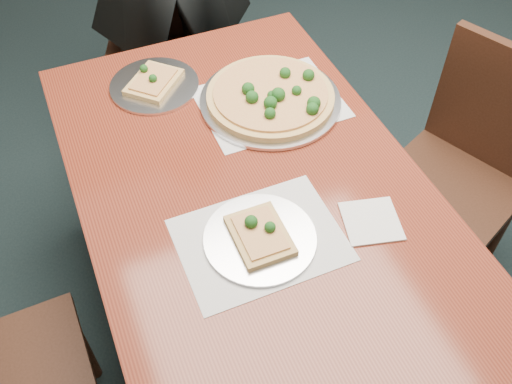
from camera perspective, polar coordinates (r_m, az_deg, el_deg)
name	(u,v)px	position (r m, az deg, el deg)	size (l,w,h in m)	color
ground	(324,240)	(2.36, 6.84, -4.75)	(8.00, 8.00, 0.00)	black
dining_table	(256,214)	(1.58, 0.00, -2.17)	(0.90, 1.50, 0.75)	#5A1D12
chair_far	(155,39)	(2.49, -10.08, 14.80)	(0.54, 0.54, 0.91)	black
chair_right	(466,163)	(2.03, 20.23, 2.71)	(0.55, 0.55, 0.91)	black
placemat_main	(270,102)	(1.77, 1.43, 8.98)	(0.42, 0.32, 0.00)	white
placemat_near	(260,240)	(1.41, 0.40, -4.81)	(0.40, 0.30, 0.00)	white
pizza_pan	(271,97)	(1.75, 1.54, 9.48)	(0.43, 0.43, 0.07)	silver
slice_plate_near	(260,236)	(1.40, 0.39, -4.47)	(0.28, 0.28, 0.06)	silver
slice_plate_far	(154,84)	(1.85, -10.16, 10.62)	(0.28, 0.28, 0.05)	silver
napkin	(371,221)	(1.48, 11.44, -2.88)	(0.14, 0.14, 0.01)	white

